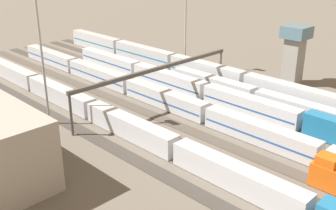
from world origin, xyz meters
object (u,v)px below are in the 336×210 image
train_on_track_4 (165,99)px  train_on_track_0 (206,72)px  signal_gantry (158,71)px  light_mast_0 (186,12)px  train_on_track_7 (88,108)px  train_on_track_2 (199,89)px  control_tower (294,51)px  light_mast_1 (39,33)px  train_on_track_1 (296,109)px

train_on_track_4 → train_on_track_0: 20.70m
signal_gantry → light_mast_0: bearing=-59.8°
train_on_track_7 → light_mast_0: (8.62, -38.50, 14.24)m
train_on_track_2 → light_mast_0: 26.01m
train_on_track_4 → light_mast_0: light_mast_0 is taller
train_on_track_4 → control_tower: (-11.13, -34.28, 6.62)m
train_on_track_4 → control_tower: size_ratio=8.06×
train_on_track_2 → light_mast_1: 38.07m
light_mast_0 → train_on_track_7: bearing=102.6°
light_mast_0 → control_tower: bearing=-158.4°
train_on_track_4 → light_mast_1: (10.00, 22.59, 16.37)m
train_on_track_2 → train_on_track_1: (-22.15, -5.00, 0.03)m
train_on_track_7 → control_tower: 53.07m
train_on_track_0 → control_tower: 22.58m
train_on_track_2 → light_mast_1: light_mast_1 is taller
train_on_track_7 → train_on_track_4: bearing=-116.4°
train_on_track_1 → signal_gantry: signal_gantry is taller
train_on_track_1 → control_tower: bearing=-58.1°
control_tower → train_on_track_7: bearing=69.3°
train_on_track_4 → train_on_track_1: train_on_track_1 is taller
train_on_track_2 → control_tower: (-10.13, -24.28, 6.56)m
train_on_track_0 → train_on_track_1: bearing=170.0°
train_on_track_7 → light_mast_1: 18.17m
train_on_track_7 → train_on_track_1: 42.85m
train_on_track_7 → train_on_track_4: 16.75m
train_on_track_0 → signal_gantry: signal_gantry is taller
train_on_track_7 → signal_gantry: signal_gantry is taller
train_on_track_4 → light_mast_1: light_mast_1 is taller
light_mast_0 → train_on_track_1: bearing=167.8°
train_on_track_7 → light_mast_1: size_ratio=4.77×
train_on_track_7 → train_on_track_4: train_on_track_7 is taller
train_on_track_2 → train_on_track_7: 26.39m
train_on_track_4 → light_mast_0: size_ratio=4.73×
train_on_track_1 → signal_gantry: 30.15m
control_tower → train_on_track_4: bearing=72.0°
signal_gantry → control_tower: control_tower is taller
train_on_track_2 → signal_gantry: signal_gantry is taller
control_tower → light_mast_1: bearing=69.6°
signal_gantry → train_on_track_4: bearing=180.0°
train_on_track_2 → train_on_track_1: bearing=-167.3°
train_on_track_4 → train_on_track_0: train_on_track_0 is taller
train_on_track_0 → train_on_track_1: train_on_track_0 is taller
train_on_track_0 → control_tower: control_tower is taller
train_on_track_7 → signal_gantry: (-5.07, -15.00, 5.73)m
train_on_track_2 → train_on_track_4: bearing=84.3°
light_mast_1 → control_tower: (-21.12, -56.87, -9.75)m
light_mast_1 → control_tower: bearing=-110.4°
train_on_track_0 → train_on_track_7: bearing=86.5°
train_on_track_4 → signal_gantry: 6.25m
train_on_track_2 → light_mast_0: (17.06, -13.50, 14.25)m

